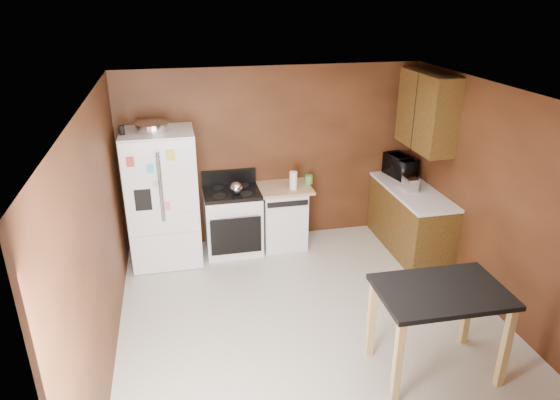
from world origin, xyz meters
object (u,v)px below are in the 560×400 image
object	(u,v)px
green_canister	(309,179)
gas_range	(233,220)
paper_towel	(293,180)
microwave	(400,167)
refrigerator	(163,198)
kettle	(236,188)
roasting_pan	(152,127)
toaster	(410,184)
dishwasher	(283,215)
pen_cup	(122,130)
island	(440,303)

from	to	relation	value
green_canister	gas_range	bearing A→B (deg)	-176.04
paper_towel	microwave	world-z (taller)	microwave
paper_towel	refrigerator	bearing A→B (deg)	179.29
kettle	green_canister	size ratio (longest dim) A/B	1.43
green_canister	roasting_pan	bearing A→B (deg)	-176.77
roasting_pan	toaster	world-z (taller)	roasting_pan
dishwasher	green_canister	bearing A→B (deg)	7.68
kettle	refrigerator	world-z (taller)	refrigerator
dishwasher	gas_range	bearing A→B (deg)	-178.06
pen_cup	island	size ratio (longest dim) A/B	0.09
paper_towel	toaster	world-z (taller)	paper_towel
refrigerator	microwave	bearing A→B (deg)	2.05
kettle	refrigerator	size ratio (longest dim) A/B	0.09
green_canister	refrigerator	world-z (taller)	refrigerator
toaster	island	size ratio (longest dim) A/B	0.20
roasting_pan	toaster	xyz separation A→B (m)	(3.34, -0.44, -0.86)
island	toaster	bearing A→B (deg)	70.93
roasting_pan	island	xyz separation A→B (m)	(2.53, -2.79, -1.09)
green_canister	gas_range	distance (m)	1.21
island	green_canister	bearing A→B (deg)	99.06
green_canister	island	bearing A→B (deg)	-80.94
gas_range	microwave	bearing A→B (deg)	1.41
roasting_pan	paper_towel	distance (m)	1.99
kettle	microwave	distance (m)	2.43
gas_range	island	bearing A→B (deg)	-60.96
gas_range	pen_cup	bearing A→B (deg)	-173.84
microwave	island	xyz separation A→B (m)	(-0.91, -2.89, -0.28)
toaster	dishwasher	size ratio (longest dim) A/B	0.27
pen_cup	microwave	size ratio (longest dim) A/B	0.22
roasting_pan	dishwasher	distance (m)	2.18
pen_cup	kettle	bearing A→B (deg)	0.49
refrigerator	dishwasher	xyz separation A→B (m)	(1.63, 0.09, -0.45)
pen_cup	green_canister	xyz separation A→B (m)	(2.42, 0.22, -0.91)
roasting_pan	refrigerator	bearing A→B (deg)	-24.49
pen_cup	gas_range	xyz separation A→B (m)	(1.31, 0.14, -1.39)
paper_towel	dishwasher	size ratio (longest dim) A/B	0.28
paper_towel	island	distance (m)	2.85
green_canister	paper_towel	bearing A→B (deg)	-148.87
microwave	dishwasher	xyz separation A→B (m)	(-1.76, -0.04, -0.59)
toaster	island	bearing A→B (deg)	-107.96
island	paper_towel	bearing A→B (deg)	104.81
toaster	microwave	world-z (taller)	microwave
kettle	refrigerator	bearing A→B (deg)	175.87
toaster	paper_towel	bearing A→B (deg)	166.76
paper_towel	dishwasher	xyz separation A→B (m)	(-0.12, 0.11, -0.56)
green_canister	gas_range	size ratio (longest dim) A/B	0.11
green_canister	gas_range	world-z (taller)	gas_range
island	gas_range	bearing A→B (deg)	119.04
pen_cup	green_canister	distance (m)	2.59
green_canister	refrigerator	distance (m)	2.02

